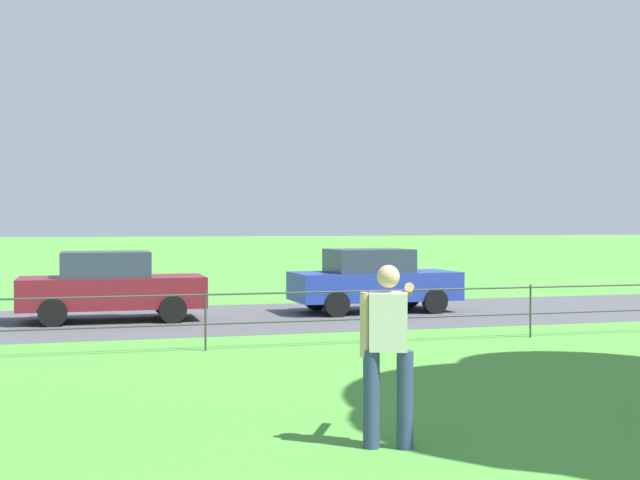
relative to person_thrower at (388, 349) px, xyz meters
name	(u,v)px	position (x,y,z in m)	size (l,w,h in m)	color
street_strip	(174,320)	(-0.75, 11.60, -0.94)	(80.00, 6.23, 0.01)	#4C4C51
park_fence	(205,311)	(-0.75, 6.74, -0.27)	(36.97, 0.04, 1.00)	#333833
person_thrower	(388,349)	(0.00, 0.00, 0.00)	(0.70, 0.71, 1.75)	navy
car_maroon_left	(111,286)	(-2.11, 11.78, -0.17)	(4.02, 1.85, 1.54)	maroon
car_blue_right	(373,280)	(4.11, 11.98, -0.17)	(4.03, 1.88, 1.54)	#233899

